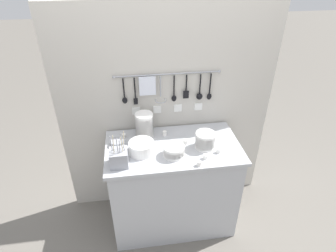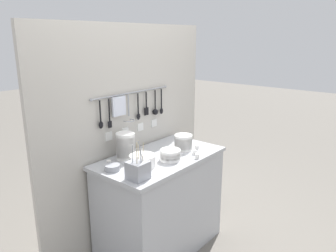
{
  "view_description": "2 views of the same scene",
  "coord_description": "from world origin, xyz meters",
  "px_view_note": "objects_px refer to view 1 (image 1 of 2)",
  "views": [
    {
      "loc": [
        -0.31,
        -1.85,
        2.28
      ],
      "look_at": [
        -0.05,
        -0.02,
        1.1
      ],
      "focal_mm": 30.0,
      "sensor_mm": 36.0,
      "label": 1
    },
    {
      "loc": [
        -1.96,
        -1.71,
        1.87
      ],
      "look_at": [
        0.06,
        -0.03,
        1.14
      ],
      "focal_mm": 35.0,
      "sensor_mm": 36.0,
      "label": 2
    }
  ],
  "objects_px": {
    "steel_mixing_bowl": "(117,143)",
    "bowl_stack_short_front": "(144,125)",
    "bowl_stack_tall_left": "(205,140)",
    "cutlery_caddy": "(119,158)",
    "cup_centre": "(185,142)",
    "cup_front_left": "(218,151)",
    "plate_stack": "(142,147)",
    "cup_front_right": "(124,136)",
    "bowl_stack_nested_right": "(174,151)",
    "cup_back_right": "(165,133)",
    "cup_edge_far": "(199,164)",
    "cup_back_left": "(205,157)"
  },
  "relations": [
    {
      "from": "cup_centre",
      "to": "cup_edge_far",
      "type": "relative_size",
      "value": 1.0
    },
    {
      "from": "cup_centre",
      "to": "cup_back_right",
      "type": "distance_m",
      "value": 0.22
    },
    {
      "from": "steel_mixing_bowl",
      "to": "cup_edge_far",
      "type": "bearing_deg",
      "value": -30.21
    },
    {
      "from": "bowl_stack_short_front",
      "to": "cup_edge_far",
      "type": "bearing_deg",
      "value": -50.64
    },
    {
      "from": "bowl_stack_nested_right",
      "to": "cup_back_left",
      "type": "height_order",
      "value": "bowl_stack_nested_right"
    },
    {
      "from": "bowl_stack_short_front",
      "to": "plate_stack",
      "type": "height_order",
      "value": "bowl_stack_short_front"
    },
    {
      "from": "bowl_stack_nested_right",
      "to": "cup_front_right",
      "type": "xyz_separation_m",
      "value": [
        -0.39,
        0.31,
        -0.03
      ]
    },
    {
      "from": "bowl_stack_short_front",
      "to": "cup_edge_far",
      "type": "xyz_separation_m",
      "value": [
        0.38,
        -0.46,
        -0.09
      ]
    },
    {
      "from": "bowl_stack_nested_right",
      "to": "cup_front_right",
      "type": "distance_m",
      "value": 0.5
    },
    {
      "from": "cup_edge_far",
      "to": "bowl_stack_tall_left",
      "type": "bearing_deg",
      "value": 65.51
    },
    {
      "from": "cup_front_left",
      "to": "plate_stack",
      "type": "bearing_deg",
      "value": 171.37
    },
    {
      "from": "bowl_stack_tall_left",
      "to": "cup_front_right",
      "type": "distance_m",
      "value": 0.7
    },
    {
      "from": "steel_mixing_bowl",
      "to": "cup_centre",
      "type": "relative_size",
      "value": 2.97
    },
    {
      "from": "cup_front_left",
      "to": "bowl_stack_short_front",
      "type": "bearing_deg",
      "value": 150.29
    },
    {
      "from": "plate_stack",
      "to": "cutlery_caddy",
      "type": "distance_m",
      "value": 0.22
    },
    {
      "from": "steel_mixing_bowl",
      "to": "cup_front_left",
      "type": "bearing_deg",
      "value": -15.44
    },
    {
      "from": "steel_mixing_bowl",
      "to": "cup_edge_far",
      "type": "distance_m",
      "value": 0.71
    },
    {
      "from": "bowl_stack_short_front",
      "to": "bowl_stack_tall_left",
      "type": "xyz_separation_m",
      "value": [
        0.48,
        -0.24,
        -0.04
      ]
    },
    {
      "from": "cup_back_left",
      "to": "bowl_stack_short_front",
      "type": "bearing_deg",
      "value": 139.03
    },
    {
      "from": "bowl_stack_nested_right",
      "to": "cup_back_right",
      "type": "relative_size",
      "value": 4.28
    },
    {
      "from": "steel_mixing_bowl",
      "to": "cup_centre",
      "type": "height_order",
      "value": "steel_mixing_bowl"
    },
    {
      "from": "cutlery_caddy",
      "to": "cup_edge_far",
      "type": "height_order",
      "value": "cutlery_caddy"
    },
    {
      "from": "cup_front_left",
      "to": "cup_centre",
      "type": "bearing_deg",
      "value": 147.15
    },
    {
      "from": "plate_stack",
      "to": "steel_mixing_bowl",
      "type": "distance_m",
      "value": 0.23
    },
    {
      "from": "cup_front_right",
      "to": "bowl_stack_nested_right",
      "type": "bearing_deg",
      "value": -38.08
    },
    {
      "from": "bowl_stack_nested_right",
      "to": "bowl_stack_short_front",
      "type": "xyz_separation_m",
      "value": [
        -0.21,
        0.31,
        0.07
      ]
    },
    {
      "from": "cup_edge_far",
      "to": "bowl_stack_nested_right",
      "type": "bearing_deg",
      "value": 138.13
    },
    {
      "from": "cutlery_caddy",
      "to": "cup_front_right",
      "type": "distance_m",
      "value": 0.36
    },
    {
      "from": "cup_front_right",
      "to": "cup_back_right",
      "type": "distance_m",
      "value": 0.36
    },
    {
      "from": "bowl_stack_nested_right",
      "to": "cup_back_left",
      "type": "bearing_deg",
      "value": -18.14
    },
    {
      "from": "bowl_stack_nested_right",
      "to": "plate_stack",
      "type": "relative_size",
      "value": 0.82
    },
    {
      "from": "cup_back_right",
      "to": "cup_back_left",
      "type": "xyz_separation_m",
      "value": [
        0.27,
        -0.37,
        0.0
      ]
    },
    {
      "from": "cup_front_left",
      "to": "cup_back_left",
      "type": "relative_size",
      "value": 1.0
    },
    {
      "from": "cup_centre",
      "to": "cup_back_left",
      "type": "relative_size",
      "value": 1.0
    },
    {
      "from": "cup_back_left",
      "to": "bowl_stack_nested_right",
      "type": "bearing_deg",
      "value": 161.86
    },
    {
      "from": "bowl_stack_tall_left",
      "to": "steel_mixing_bowl",
      "type": "height_order",
      "value": "bowl_stack_tall_left"
    },
    {
      "from": "bowl_stack_tall_left",
      "to": "cutlery_caddy",
      "type": "relative_size",
      "value": 0.56
    },
    {
      "from": "bowl_stack_tall_left",
      "to": "cup_back_left",
      "type": "bearing_deg",
      "value": -102.84
    },
    {
      "from": "bowl_stack_nested_right",
      "to": "bowl_stack_short_front",
      "type": "bearing_deg",
      "value": 124.03
    },
    {
      "from": "bowl_stack_short_front",
      "to": "cup_front_left",
      "type": "bearing_deg",
      "value": -29.71
    },
    {
      "from": "cup_front_left",
      "to": "cup_back_left",
      "type": "distance_m",
      "value": 0.14
    },
    {
      "from": "cup_centre",
      "to": "cup_front_left",
      "type": "relative_size",
      "value": 1.0
    },
    {
      "from": "bowl_stack_nested_right",
      "to": "cup_edge_far",
      "type": "height_order",
      "value": "bowl_stack_nested_right"
    },
    {
      "from": "bowl_stack_tall_left",
      "to": "cup_back_left",
      "type": "distance_m",
      "value": 0.16
    },
    {
      "from": "cup_back_left",
      "to": "cup_edge_far",
      "type": "height_order",
      "value": "same"
    },
    {
      "from": "bowl_stack_short_front",
      "to": "cup_centre",
      "type": "relative_size",
      "value": 5.66
    },
    {
      "from": "bowl_stack_short_front",
      "to": "cup_back_left",
      "type": "relative_size",
      "value": 5.66
    },
    {
      "from": "cutlery_caddy",
      "to": "cup_back_left",
      "type": "distance_m",
      "value": 0.66
    },
    {
      "from": "bowl_stack_nested_right",
      "to": "steel_mixing_bowl",
      "type": "relative_size",
      "value": 1.44
    },
    {
      "from": "steel_mixing_bowl",
      "to": "bowl_stack_short_front",
      "type": "bearing_deg",
      "value": 23.3
    }
  ]
}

